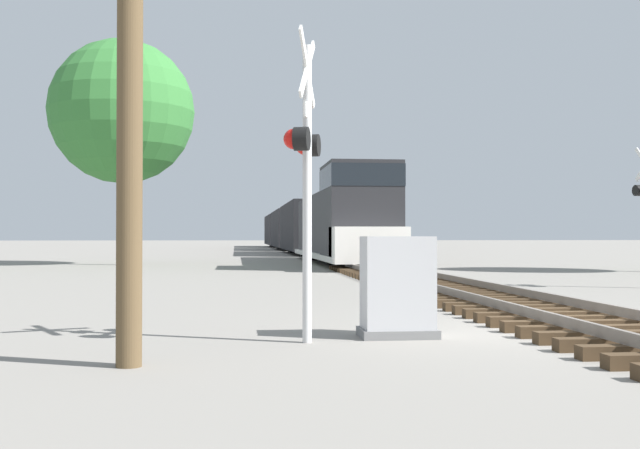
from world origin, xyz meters
The scene contains 6 objects.
ground_plane centered at (0.00, 0.00, 0.00)m, with size 400.00×400.00×0.00m, color gray.
rail_track_bed centered at (0.00, 0.00, 0.14)m, with size 2.60×160.00×0.31m.
freight_train centered at (0.00, 51.34, 1.96)m, with size 2.94×70.06×4.34m.
crossing_signal_near centered at (-4.20, -1.00, 2.39)m, with size 0.56×1.01×4.03m.
relay_cabinet centered at (-2.89, -0.61, 0.68)m, with size 1.04×0.69×1.38m.
tree_mid_background centered at (-10.44, 25.36, 7.23)m, with size 6.78×6.78×10.63m.
Camera 1 is at (-5.09, -10.66, 1.39)m, focal length 42.00 mm.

